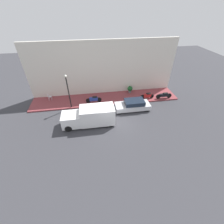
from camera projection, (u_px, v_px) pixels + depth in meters
ground_plane at (111, 123)px, 16.21m from camera, size 60.00×60.00×0.00m
sidewalk at (106, 99)px, 20.04m from camera, size 3.18×19.01×0.16m
building_facade at (103, 69)px, 19.34m from camera, size 0.30×19.01×7.06m
parked_car at (133, 105)px, 17.91m from camera, size 1.67×4.15×1.25m
delivery_van at (89, 116)px, 15.49m from camera, size 1.83×5.37×2.04m
motorcycle_black at (164, 95)px, 19.76m from camera, size 0.30×2.15×0.77m
motorcycle_red at (147, 96)px, 19.73m from camera, size 0.30×1.82×0.76m
motorcycle_blue at (94, 99)px, 18.94m from camera, size 0.30×1.97×0.81m
streetlamp at (68, 88)px, 16.85m from camera, size 0.29×0.29×4.14m
potted_plant at (130, 89)px, 20.88m from camera, size 0.70×0.70×0.97m
cafe_chair at (49, 96)px, 19.36m from camera, size 0.40×0.40×0.88m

